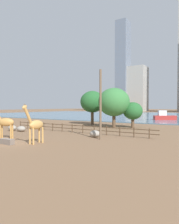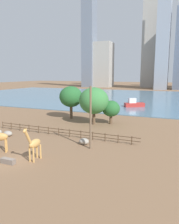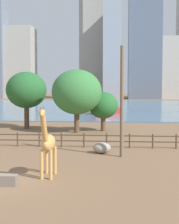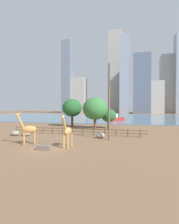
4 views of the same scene
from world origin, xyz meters
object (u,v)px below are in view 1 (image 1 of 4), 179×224
object	(u,v)px
giraffe_companion	(5,122)
tree_right_tall	(133,111)
giraffe_tall	(35,125)
tree_center_broad	(114,102)
boulder_by_pole	(12,128)
boat_tug	(164,117)
utility_pole	(100,105)
tree_left_large	(92,102)
boulder_small	(21,129)
feeding_trough	(7,142)
boulder_near_fence	(95,134)

from	to	relation	value
giraffe_companion	tree_right_tall	distance (m)	23.46
giraffe_tall	tree_center_broad	size ratio (longest dim) A/B	0.58
boulder_by_pole	boat_tug	world-z (taller)	boat_tug
giraffe_tall	boulder_by_pole	size ratio (longest dim) A/B	2.85
utility_pole	giraffe_companion	bearing A→B (deg)	-149.94
giraffe_companion	tree_left_large	distance (m)	23.94
tree_center_broad	boat_tug	size ratio (longest dim) A/B	1.20
giraffe_companion	boulder_small	world-z (taller)	giraffe_companion
giraffe_companion	feeding_trough	bearing A→B (deg)	117.06
giraffe_companion	boulder_small	xyz separation A→B (m)	(-4.61, 6.30, -1.68)
tree_right_tall	boulder_small	bearing A→B (deg)	-129.56
boat_tug	tree_center_broad	bearing A→B (deg)	-127.46
giraffe_tall	tree_left_large	world-z (taller)	tree_left_large
utility_pole	boulder_by_pole	size ratio (longest dim) A/B	5.57
boulder_near_fence	tree_center_broad	bearing A→B (deg)	106.09
boulder_near_fence	feeding_trough	world-z (taller)	boulder_near_fence
giraffe_companion	utility_pole	distance (m)	12.32
giraffe_companion	feeding_trough	size ratio (longest dim) A/B	2.51
boulder_near_fence	boulder_small	xyz separation A→B (m)	(-13.48, -1.10, -0.01)
tree_center_broad	tree_right_tall	size ratio (longest dim) A/B	1.56
utility_pole	boulder_near_fence	bearing A→B (deg)	140.61
boulder_by_pole	giraffe_companion	bearing A→B (deg)	-42.58
giraffe_tall	boulder_near_fence	bearing A→B (deg)	159.95
giraffe_companion	tree_center_broad	distance (m)	21.00
boulder_near_fence	tree_center_broad	size ratio (longest dim) A/B	0.19
feeding_trough	tree_center_broad	world-z (taller)	tree_center_broad
giraffe_tall	boulder_by_pole	bearing A→B (deg)	-117.65
giraffe_tall	boat_tug	bearing A→B (deg)	177.87
boulder_by_pole	boulder_small	bearing A→B (deg)	1.56
utility_pole	boulder_small	world-z (taller)	utility_pole
giraffe_tall	giraffe_companion	xyz separation A→B (m)	(-5.99, 0.47, 0.03)
giraffe_tall	tree_center_broad	distance (m)	20.84
utility_pole	boulder_near_fence	xyz separation A→B (m)	(-1.62, 1.33, -3.87)
utility_pole	tree_left_large	size ratio (longest dim) A/B	1.15
giraffe_tall	boulder_by_pole	distance (m)	14.52
boulder_near_fence	boulder_by_pole	xyz separation A→B (m)	(-15.66, -1.16, 0.01)
giraffe_companion	utility_pole	size ratio (longest dim) A/B	0.52
giraffe_tall	boulder_small	size ratio (longest dim) A/B	2.82
tree_center_broad	boulder_by_pole	bearing A→B (deg)	-130.70
boulder_by_pole	boulder_near_fence	bearing A→B (deg)	4.24
utility_pole	tree_center_broad	distance (m)	15.07
boulder_small	feeding_trough	size ratio (longest dim) A/B	0.87
tree_right_tall	boat_tug	xyz separation A→B (m)	(-0.51, 24.81, -2.08)
tree_left_large	tree_right_tall	xyz separation A→B (m)	(10.25, -1.76, -1.88)
boulder_near_fence	boulder_small	bearing A→B (deg)	-175.32
tree_right_tall	utility_pole	bearing A→B (deg)	-82.12
tree_left_large	boat_tug	distance (m)	25.33
tree_right_tall	boat_tug	world-z (taller)	tree_right_tall
boulder_near_fence	tree_center_broad	distance (m)	14.00
giraffe_tall	tree_center_broad	world-z (taller)	tree_center_broad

